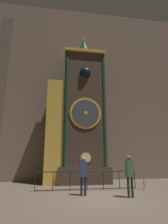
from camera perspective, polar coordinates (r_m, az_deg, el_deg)
name	(u,v)px	position (r m, az deg, el deg)	size (l,w,h in m)	color
ground_plane	(103,198)	(8.56, 6.11, -26.19)	(28.00, 28.00, 0.00)	brown
cathedral_back_wall	(83,87)	(14.78, -0.33, 8.10)	(24.00, 0.32, 14.68)	#7A6656
clock_tower	(79,115)	(12.50, -1.72, -0.92)	(4.36, 1.84, 10.97)	#423328
railing_fence	(87,179)	(10.12, 0.98, -21.09)	(5.49, 0.05, 0.98)	black
visitor_near	(83,172)	(8.80, -0.19, -18.91)	(0.36, 0.26, 1.75)	#1B213A
visitor_far	(129,171)	(8.66, 14.59, -18.25)	(0.39, 0.31, 1.83)	#213427
stanchion_post	(144,183)	(11.01, 19.01, -21.04)	(0.28, 0.28, 0.98)	gray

